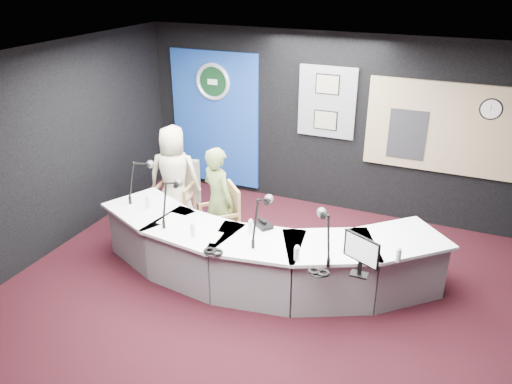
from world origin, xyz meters
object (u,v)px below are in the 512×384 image
at_px(broadcast_desk, 259,254).
at_px(armchair_right, 219,219).
at_px(armchair_left, 175,196).
at_px(person_woman, 218,201).
at_px(person_man, 174,176).

xyz_separation_m(broadcast_desk, armchair_right, (-0.79, 0.45, 0.11)).
bearing_deg(armchair_left, armchair_right, -33.54).
bearing_deg(person_woman, armchair_right, -0.00).
height_order(person_man, person_woman, person_man).
bearing_deg(armchair_left, person_man, 0.00).
bearing_deg(person_woman, person_man, 1.59).
bearing_deg(person_man, armchair_right, 135.30).
xyz_separation_m(person_man, person_woman, (0.99, -0.47, -0.02)).
distance_m(armchair_left, person_man, 0.33).
xyz_separation_m(armchair_left, person_man, (0.00, 0.00, 0.33)).
height_order(broadcast_desk, person_woman, person_woman).
height_order(armchair_left, person_woman, person_woman).
xyz_separation_m(broadcast_desk, person_woman, (-0.79, 0.45, 0.39)).
bearing_deg(armchair_left, person_woman, -33.54).
distance_m(person_man, person_woman, 1.09).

